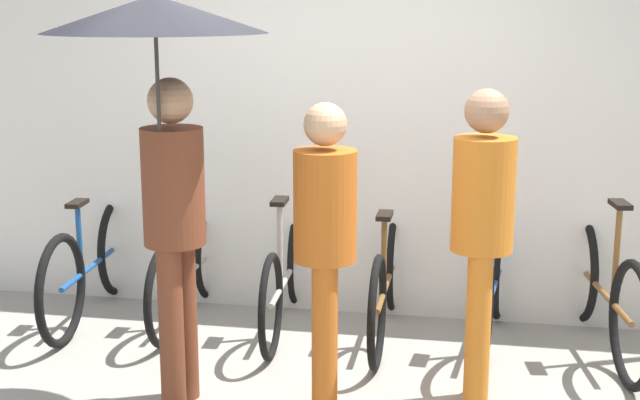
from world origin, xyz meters
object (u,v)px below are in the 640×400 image
Objects in this scene: parked_bicycle_1 at (190,269)px; pedestrian_center at (325,237)px; parked_bicycle_0 at (92,264)px; pedestrian_leading at (162,85)px; parked_bicycle_2 at (285,276)px; pedestrian_trailing at (482,225)px; parked_bicycle_5 at (604,290)px; parked_bicycle_4 at (493,287)px; parked_bicycle_3 at (386,281)px.

pedestrian_center reaches higher than parked_bicycle_1.
parked_bicycle_0 is 0.82× the size of pedestrian_leading.
parked_bicycle_2 is 1.00× the size of pedestrian_trailing.
parked_bicycle_4 is at bearing 83.48° from parked_bicycle_5.
pedestrian_leading is (-0.98, -1.31, 1.35)m from parked_bicycle_3.
pedestrian_leading is 1.10m from pedestrian_center.
parked_bicycle_0 is 1.08× the size of parked_bicycle_1.
parked_bicycle_3 is at bearing -122.80° from pedestrian_leading.
pedestrian_trailing reaches higher than parked_bicycle_3.
pedestrian_center is 0.81m from pedestrian_trailing.
pedestrian_trailing is at bearing -148.84° from parked_bicycle_3.
pedestrian_trailing is at bearing -179.57° from parked_bicycle_4.
parked_bicycle_4 is 0.81× the size of pedestrian_leading.
parked_bicycle_2 is at bearing -37.71° from pedestrian_trailing.
pedestrian_trailing is (-0.75, -0.94, 0.61)m from parked_bicycle_5.
parked_bicycle_3 is 1.32m from pedestrian_center.
parked_bicycle_3 is 1.07× the size of pedestrian_center.
parked_bicycle_0 is 1.07× the size of pedestrian_center.
parked_bicycle_1 reaches higher than parked_bicycle_4.
parked_bicycle_1 is 0.93× the size of parked_bicycle_3.
parked_bicycle_1 is at bearing -55.30° from pedestrian_center.
parked_bicycle_2 reaches higher than parked_bicycle_5.
parked_bicycle_2 is 0.98× the size of parked_bicycle_4.
parked_bicycle_3 is 1.03× the size of pedestrian_trailing.
pedestrian_leading reaches higher than parked_bicycle_3.
parked_bicycle_4 is at bearing -95.51° from parked_bicycle_2.
parked_bicycle_4 is 1.06× the size of pedestrian_center.
parked_bicycle_2 reaches higher than parked_bicycle_0.
pedestrian_leading is at bearing 142.72° from parked_bicycle_3.
pedestrian_leading is at bearing -165.59° from parked_bicycle_1.
parked_bicycle_4 is at bearing -95.34° from pedestrian_trailing.
parked_bicycle_3 is 0.67m from parked_bicycle_4.
parked_bicycle_1 is 2.26m from pedestrian_trailing.
pedestrian_leading reaches higher than parked_bicycle_0.
parked_bicycle_4 is at bearing -135.54° from pedestrian_center.
parked_bicycle_3 is 1.28m from pedestrian_trailing.
parked_bicycle_3 is (1.34, -0.06, 0.01)m from parked_bicycle_1.
parked_bicycle_0 is at bearing -47.41° from pedestrian_leading.
pedestrian_leading is 1.76m from pedestrian_trailing.
parked_bicycle_1 is 1.78m from pedestrian_center.
parked_bicycle_0 is 1.03× the size of pedestrian_trailing.
parked_bicycle_4 is 1.11m from pedestrian_trailing.
pedestrian_trailing is (0.78, 0.22, 0.04)m from pedestrian_center.
parked_bicycle_4 is 0.96× the size of parked_bicycle_5.
parked_bicycle_5 is at bearing -91.79° from parked_bicycle_1.
parked_bicycle_1 is at bearing 93.18° from parked_bicycle_4.
pedestrian_center reaches higher than parked_bicycle_0.
parked_bicycle_2 is 0.79× the size of pedestrian_leading.
pedestrian_center is at bearing -161.41° from parked_bicycle_2.
pedestrian_trailing is at bearing -113.57° from parked_bicycle_0.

